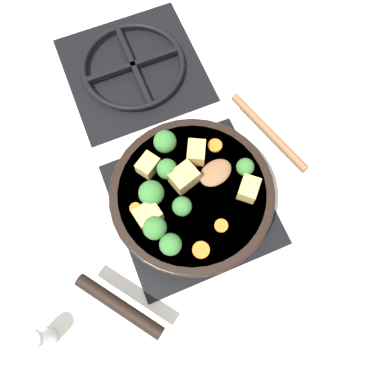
{
  "coord_description": "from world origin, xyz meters",
  "views": [
    {
      "loc": [
        -0.09,
        -0.21,
        0.75
      ],
      "look_at": [
        0.0,
        0.0,
        0.08
      ],
      "focal_mm": 35.0,
      "sensor_mm": 36.0,
      "label": 1
    }
  ],
  "objects": [
    {
      "name": "tofu_cube_near_handle",
      "position": [
        -0.06,
        0.08,
        0.1
      ],
      "size": [
        0.05,
        0.05,
        0.03
      ],
      "primitive_type": "cube",
      "rotation": [
        0.0,
        0.0,
        3.72
      ],
      "color": "tan",
      "rests_on": "skillet_pan"
    },
    {
      "name": "carrot_slice_near_center",
      "position": [
        0.02,
        -0.08,
        0.08
      ],
      "size": [
        0.03,
        0.03,
        0.01
      ],
      "primitive_type": "cylinder",
      "color": "orange",
      "rests_on": "skillet_pan"
    },
    {
      "name": "skillet_pan",
      "position": [
        -0.0,
        -0.0,
        0.06
      ],
      "size": [
        0.42,
        0.38,
        0.06
      ],
      "color": "black",
      "rests_on": "front_burner_grate"
    },
    {
      "name": "broccoli_floret_near_spoon",
      "position": [
        -0.03,
        0.05,
        0.11
      ],
      "size": [
        0.04,
        0.04,
        0.05
      ],
      "color": "#709956",
      "rests_on": "skillet_pan"
    },
    {
      "name": "broccoli_floret_center_top",
      "position": [
        -0.03,
        -0.03,
        0.11
      ],
      "size": [
        0.04,
        0.04,
        0.04
      ],
      "color": "#709956",
      "rests_on": "skillet_pan"
    },
    {
      "name": "broccoli_floret_west_rim",
      "position": [
        -0.07,
        0.02,
        0.11
      ],
      "size": [
        0.05,
        0.05,
        0.05
      ],
      "color": "#709956",
      "rests_on": "skillet_pan"
    },
    {
      "name": "rear_burner_grate",
      "position": [
        0.0,
        0.36,
        0.01
      ],
      "size": [
        0.31,
        0.31,
        0.03
      ],
      "color": "black",
      "rests_on": "ground_plane"
    },
    {
      "name": "carrot_slice_orange_thin",
      "position": [
        0.08,
        0.07,
        0.08
      ],
      "size": [
        0.03,
        0.03,
        0.01
      ],
      "primitive_type": "cylinder",
      "color": "orange",
      "rests_on": "skillet_pan"
    },
    {
      "name": "salt_shaker",
      "position": [
        -0.35,
        -0.14,
        0.04
      ],
      "size": [
        0.04,
        0.04,
        0.09
      ],
      "color": "white",
      "rests_on": "ground_plane"
    },
    {
      "name": "broccoli_floret_north_edge",
      "position": [
        -0.07,
        -0.08,
        0.11
      ],
      "size": [
        0.04,
        0.04,
        0.05
      ],
      "color": "#709956",
      "rests_on": "skillet_pan"
    },
    {
      "name": "carrot_slice_edge_slice",
      "position": [
        -0.03,
        -0.11,
        0.08
      ],
      "size": [
        0.03,
        0.03,
        0.01
      ],
      "primitive_type": "cylinder",
      "color": "orange",
      "rests_on": "skillet_pan"
    },
    {
      "name": "front_burner_grate",
      "position": [
        0.0,
        0.0,
        0.01
      ],
      "size": [
        0.31,
        0.31,
        0.03
      ],
      "color": "black",
      "rests_on": "ground_plane"
    },
    {
      "name": "tofu_cube_west_chunk",
      "position": [
        -0.01,
        0.03,
        0.1
      ],
      "size": [
        0.06,
        0.05,
        0.04
      ],
      "primitive_type": "cube",
      "rotation": [
        0.0,
        0.0,
        3.44
      ],
      "color": "tan",
      "rests_on": "skillet_pan"
    },
    {
      "name": "broccoli_floret_mid_floret",
      "position": [
        -0.01,
        0.1,
        0.11
      ],
      "size": [
        0.04,
        0.04,
        0.05
      ],
      "color": "#709956",
      "rests_on": "skillet_pan"
    },
    {
      "name": "broccoli_floret_east_rim",
      "position": [
        -0.09,
        -0.05,
        0.11
      ],
      "size": [
        0.04,
        0.04,
        0.05
      ],
      "color": "#709956",
      "rests_on": "skillet_pan"
    },
    {
      "name": "broccoli_floret_south_cluster",
      "position": [
        0.11,
        0.0,
        0.11
      ],
      "size": [
        0.03,
        0.03,
        0.04
      ],
      "color": "#709956",
      "rests_on": "skillet_pan"
    },
    {
      "name": "carrot_slice_under_broccoli",
      "position": [
        -0.11,
        0.01,
        0.08
      ],
      "size": [
        0.02,
        0.02,
        0.01
      ],
      "primitive_type": "cylinder",
      "color": "orange",
      "rests_on": "skillet_pan"
    },
    {
      "name": "tofu_cube_back_piece",
      "position": [
        -0.09,
        -0.02,
        0.1
      ],
      "size": [
        0.05,
        0.04,
        0.04
      ],
      "primitive_type": "cube",
      "rotation": [
        0.0,
        0.0,
        0.2
      ],
      "color": "tan",
      "rests_on": "skillet_pan"
    },
    {
      "name": "wooden_spoon",
      "position": [
        0.13,
        0.04,
        0.09
      ],
      "size": [
        0.21,
        0.2,
        0.02
      ],
      "color": "brown",
      "rests_on": "skillet_pan"
    },
    {
      "name": "tofu_cube_center_large",
      "position": [
        0.04,
        0.07,
        0.1
      ],
      "size": [
        0.05,
        0.05,
        0.03
      ],
      "primitive_type": "cube",
      "rotation": [
        0.0,
        0.0,
        1.09
      ],
      "color": "tan",
      "rests_on": "skillet_pan"
    },
    {
      "name": "ground_plane",
      "position": [
        0.0,
        0.0,
        0.0
      ],
      "size": [
        2.4,
        2.4,
        0.0
      ],
      "primitive_type": "plane",
      "color": "silver"
    },
    {
      "name": "tofu_cube_east_chunk",
      "position": [
        0.1,
        -0.04,
        0.1
      ],
      "size": [
        0.05,
        0.05,
        0.03
      ],
      "primitive_type": "cube",
      "rotation": [
        0.0,
        0.0,
        0.83
      ],
      "color": "tan",
      "rests_on": "skillet_pan"
    }
  ]
}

